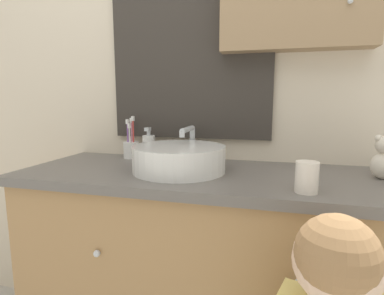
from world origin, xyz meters
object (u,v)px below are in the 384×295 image
Objects in this scene: sink_basin at (179,158)px; drinking_cup at (307,177)px; teddy_bear at (384,158)px; soap_dispenser at (149,147)px; toothbrush_holder at (131,148)px.

drinking_cup is at bearing -20.59° from sink_basin.
soap_dispenser is at bearing 171.96° from teddy_bear.
soap_dispenser is (-0.21, 0.20, 0.01)m from sink_basin.
sink_basin reaches higher than drinking_cup.
teddy_bear is at bearing 5.36° from sink_basin.
sink_basin is 4.35× the size of drinking_cup.
soap_dispenser is 1.59× the size of drinking_cup.
soap_dispenser is 0.96× the size of teddy_bear.
toothbrush_holder is at bearing 172.51° from teddy_bear.
teddy_bear is at bearing -7.49° from toothbrush_holder.
teddy_bear is (0.93, -0.13, 0.01)m from soap_dispenser.
soap_dispenser is at bearing -1.83° from toothbrush_holder.
toothbrush_holder is 2.13× the size of drinking_cup.
toothbrush_holder reaches higher than teddy_bear.
sink_basin is at bearing -33.72° from toothbrush_holder.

